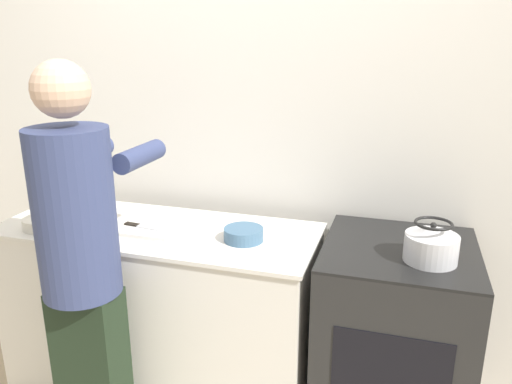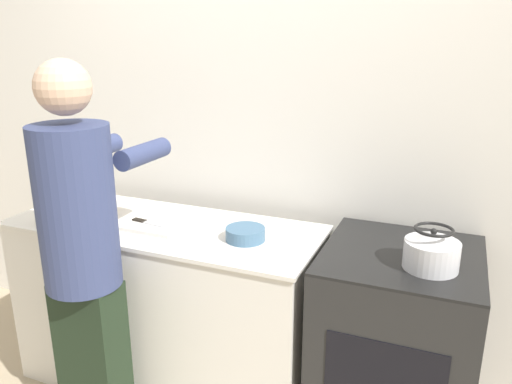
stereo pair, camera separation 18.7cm
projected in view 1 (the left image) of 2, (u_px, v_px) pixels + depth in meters
The scene contains 10 objects.
wall_back at pixel (252, 129), 2.54m from camera, with size 8.00×0.05×2.60m.
counter at pixel (162, 310), 2.49m from camera, with size 1.53×0.60×0.88m.
oven at pixel (392, 341), 2.22m from camera, with size 0.63×0.65×0.91m.
person at pixel (82, 259), 1.94m from camera, with size 0.34×0.58×1.68m.
cutting_board at pixel (145, 228), 2.34m from camera, with size 0.32×0.23×0.02m.
knife at pixel (141, 226), 2.33m from camera, with size 0.19×0.05×0.01m.
kettle at pixel (431, 245), 1.94m from camera, with size 0.21×0.21×0.16m.
bowl_prep at pixel (244, 234), 2.21m from camera, with size 0.18×0.18×0.06m.
bowl_mixing at pixel (42, 223), 2.35m from camera, with size 0.18×0.18×0.05m.
canister_jar at pixel (86, 203), 2.48m from camera, with size 0.14×0.14×0.14m.
Camera 1 is at (0.75, -1.69, 1.74)m, focal length 35.00 mm.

